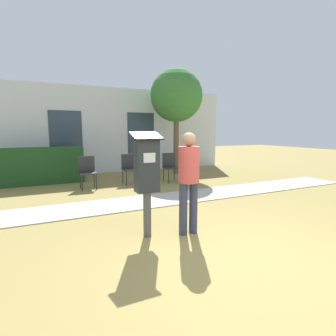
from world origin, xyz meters
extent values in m
plane|color=olive|center=(0.00, 0.00, 0.00)|extent=(40.00, 40.00, 0.00)
cube|color=#B7B2A8|center=(0.00, 3.13, 0.01)|extent=(12.00, 1.10, 0.02)
cube|color=silver|center=(0.00, 7.78, 1.60)|extent=(10.00, 0.24, 3.20)
cube|color=#2D3D4C|center=(-1.40, 7.65, 1.30)|extent=(1.10, 0.02, 2.00)
cube|color=#2D3D4C|center=(1.40, 7.65, 1.30)|extent=(1.10, 0.02, 2.00)
cylinder|color=#4C4C4C|center=(-0.76, 1.29, 0.35)|extent=(0.12, 0.12, 0.70)
cube|color=#23282D|center=(-0.76, 1.29, 1.10)|extent=(0.34, 0.22, 0.80)
cube|color=silver|center=(-0.76, 1.18, 1.22)|extent=(0.18, 0.01, 0.14)
cube|color=black|center=(-0.76, 1.29, 1.53)|extent=(0.44, 0.31, 0.12)
cylinder|color=#333851|center=(-0.24, 1.11, 0.41)|extent=(0.13, 0.13, 0.82)
cylinder|color=#333851|center=(-0.06, 1.11, 0.41)|extent=(0.13, 0.13, 0.82)
cylinder|color=#D14C47|center=(-0.15, 1.11, 1.09)|extent=(0.32, 0.32, 0.55)
sphere|color=tan|center=(-0.15, 1.11, 1.48)|extent=(0.21, 0.21, 0.21)
cylinder|color=#262628|center=(-1.27, 4.86, 0.21)|extent=(0.03, 0.03, 0.42)
cylinder|color=#262628|center=(-0.89, 4.86, 0.21)|extent=(0.03, 0.03, 0.42)
cylinder|color=#262628|center=(-1.27, 5.24, 0.21)|extent=(0.03, 0.03, 0.42)
cylinder|color=#262628|center=(-0.89, 5.24, 0.21)|extent=(0.03, 0.03, 0.42)
cube|color=#262628|center=(-1.08, 5.05, 0.44)|extent=(0.44, 0.44, 0.04)
cube|color=#262628|center=(-1.08, 5.25, 0.68)|extent=(0.44, 0.04, 0.44)
cylinder|color=#262628|center=(0.00, 5.03, 0.21)|extent=(0.03, 0.03, 0.42)
cylinder|color=#262628|center=(0.38, 5.03, 0.21)|extent=(0.03, 0.03, 0.42)
cylinder|color=#262628|center=(0.00, 5.41, 0.21)|extent=(0.03, 0.03, 0.42)
cylinder|color=#262628|center=(0.38, 5.41, 0.21)|extent=(0.03, 0.03, 0.42)
cube|color=#262628|center=(0.19, 5.22, 0.44)|extent=(0.44, 0.44, 0.04)
cube|color=#262628|center=(0.19, 5.42, 0.68)|extent=(0.44, 0.04, 0.44)
cylinder|color=#262628|center=(1.27, 4.82, 0.21)|extent=(0.03, 0.03, 0.42)
cylinder|color=#262628|center=(1.65, 4.82, 0.21)|extent=(0.03, 0.03, 0.42)
cylinder|color=#262628|center=(1.27, 5.20, 0.21)|extent=(0.03, 0.03, 0.42)
cylinder|color=#262628|center=(1.65, 5.20, 0.21)|extent=(0.03, 0.03, 0.42)
cube|color=#262628|center=(1.46, 5.01, 0.44)|extent=(0.44, 0.44, 0.04)
cube|color=#262628|center=(1.46, 5.21, 0.68)|extent=(0.44, 0.04, 0.44)
cube|color=#1E471E|center=(-2.47, 6.40, 0.55)|extent=(2.87, 0.60, 1.10)
cylinder|color=brown|center=(2.34, 6.42, 1.10)|extent=(0.20, 0.20, 2.20)
sphere|color=#387533|center=(2.34, 6.42, 2.87)|extent=(1.90, 1.90, 1.90)
camera|label=1|loc=(-2.11, -2.31, 1.61)|focal=28.00mm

